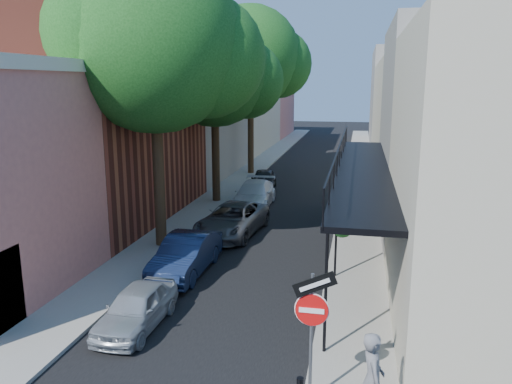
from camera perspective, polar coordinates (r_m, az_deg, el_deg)
The scene contains 15 objects.
road_surface at distance 38.97m, azimuth 5.82°, elevation 2.62°, with size 6.00×64.00×0.01m, color black.
sidewalk_left at distance 39.56m, azimuth 0.05°, elevation 2.91°, with size 2.00×64.00×0.12m, color gray.
sidewalk_right at distance 38.76m, azimuth 11.72°, elevation 2.45°, with size 2.00×64.00×0.12m, color gray.
buildings_left at distance 39.31m, azimuth -8.02°, elevation 9.88°, with size 10.10×59.10×12.00m.
buildings_right at distance 38.10m, azimuth 19.61°, elevation 8.45°, with size 9.80×55.00×10.00m.
sign_post at distance 10.26m, azimuth 6.42°, elevation -13.81°, with size 0.89×0.17×2.99m.
oak_near at distance 19.91m, azimuth -10.16°, elevation 15.99°, with size 7.48×6.80×11.42m.
oak_mid at distance 27.45m, azimuth -3.86°, elevation 13.38°, with size 6.60×6.00×10.20m.
oak_far at distance 36.26m, azimuth 0.18°, elevation 15.05°, with size 7.70×7.00×11.90m.
parked_car_a at distance 14.29m, azimuth -13.50°, elevation -12.74°, with size 1.35×3.35×1.14m, color #959DA5.
parked_car_b at distance 17.71m, azimuth -8.02°, elevation -7.13°, with size 1.44×4.13×1.36m, color #142040.
parked_car_c at distance 21.96m, azimuth -2.73°, elevation -3.18°, with size 2.24×4.87×1.35m, color #505257.
parked_car_d at distance 26.78m, azimuth -0.21°, elevation -0.31°, with size 1.91×4.70×1.36m, color white.
parked_car_e at distance 31.17m, azimuth 0.88°, elevation 1.40°, with size 1.49×3.70×1.26m, color black.
pedestrian at distance 10.30m, azimuth 13.16°, elevation -20.14°, with size 0.69×0.45×1.90m, color slate.
Camera 1 is at (3.94, -8.21, 6.55)m, focal length 35.00 mm.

